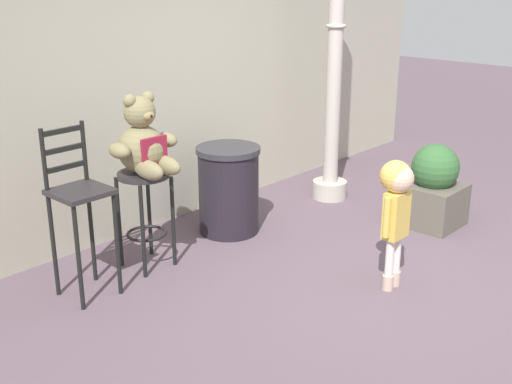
{
  "coord_description": "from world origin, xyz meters",
  "views": [
    {
      "loc": [
        -3.91,
        -2.32,
        2.28
      ],
      "look_at": [
        -0.49,
        0.83,
        0.67
      ],
      "focal_mm": 45.44,
      "sensor_mm": 36.0,
      "label": 1
    }
  ],
  "objects_px": {
    "bar_chair_empty": "(79,202)",
    "bar_stool_with_teddy": "(145,199)",
    "teddy_bear": "(144,144)",
    "trash_bin": "(229,190)",
    "planter_with_shrub": "(433,188)",
    "child_walking": "(396,197)",
    "lamppost": "(334,81)"
  },
  "relations": [
    {
      "from": "bar_chair_empty",
      "to": "trash_bin",
      "type": "bearing_deg",
      "value": 2.48
    },
    {
      "from": "bar_chair_empty",
      "to": "teddy_bear",
      "type": "bearing_deg",
      "value": 1.12
    },
    {
      "from": "bar_chair_empty",
      "to": "planter_with_shrub",
      "type": "xyz_separation_m",
      "value": [
        2.96,
        -1.21,
        -0.36
      ]
    },
    {
      "from": "child_walking",
      "to": "teddy_bear",
      "type": "bearing_deg",
      "value": -8.47
    },
    {
      "from": "planter_with_shrub",
      "to": "teddy_bear",
      "type": "bearing_deg",
      "value": 152.53
    },
    {
      "from": "bar_stool_with_teddy",
      "to": "trash_bin",
      "type": "relative_size",
      "value": 0.99
    },
    {
      "from": "teddy_bear",
      "to": "planter_with_shrub",
      "type": "height_order",
      "value": "teddy_bear"
    },
    {
      "from": "child_walking",
      "to": "bar_stool_with_teddy",
      "type": "bearing_deg",
      "value": -8.92
    },
    {
      "from": "teddy_bear",
      "to": "lamppost",
      "type": "xyz_separation_m",
      "value": [
        2.32,
        -0.07,
        0.2
      ]
    },
    {
      "from": "bar_chair_empty",
      "to": "planter_with_shrub",
      "type": "relative_size",
      "value": 1.62
    },
    {
      "from": "bar_stool_with_teddy",
      "to": "planter_with_shrub",
      "type": "height_order",
      "value": "bar_stool_with_teddy"
    },
    {
      "from": "planter_with_shrub",
      "to": "trash_bin",
      "type": "bearing_deg",
      "value": 137.52
    },
    {
      "from": "lamppost",
      "to": "bar_chair_empty",
      "type": "relative_size",
      "value": 2.42
    },
    {
      "from": "trash_bin",
      "to": "bar_chair_empty",
      "type": "distance_m",
      "value": 1.59
    },
    {
      "from": "bar_stool_with_teddy",
      "to": "bar_chair_empty",
      "type": "distance_m",
      "value": 0.62
    },
    {
      "from": "teddy_bear",
      "to": "trash_bin",
      "type": "height_order",
      "value": "teddy_bear"
    },
    {
      "from": "lamppost",
      "to": "bar_stool_with_teddy",
      "type": "bearing_deg",
      "value": 177.47
    },
    {
      "from": "lamppost",
      "to": "planter_with_shrub",
      "type": "bearing_deg",
      "value": -88.36
    },
    {
      "from": "teddy_bear",
      "to": "lamppost",
      "type": "relative_size",
      "value": 0.2
    },
    {
      "from": "teddy_bear",
      "to": "child_walking",
      "type": "bearing_deg",
      "value": -58.34
    },
    {
      "from": "teddy_bear",
      "to": "trash_bin",
      "type": "bearing_deg",
      "value": 3.35
    },
    {
      "from": "bar_stool_with_teddy",
      "to": "teddy_bear",
      "type": "distance_m",
      "value": 0.46
    },
    {
      "from": "bar_chair_empty",
      "to": "bar_stool_with_teddy",
      "type": "bearing_deg",
      "value": 3.86
    },
    {
      "from": "trash_bin",
      "to": "lamppost",
      "type": "xyz_separation_m",
      "value": [
        1.36,
        -0.13,
        0.82
      ]
    },
    {
      "from": "bar_stool_with_teddy",
      "to": "lamppost",
      "type": "bearing_deg",
      "value": -2.53
    },
    {
      "from": "trash_bin",
      "to": "planter_with_shrub",
      "type": "distance_m",
      "value": 1.89
    },
    {
      "from": "planter_with_shrub",
      "to": "child_walking",
      "type": "bearing_deg",
      "value": -163.79
    },
    {
      "from": "teddy_bear",
      "to": "bar_chair_empty",
      "type": "distance_m",
      "value": 0.68
    },
    {
      "from": "trash_bin",
      "to": "teddy_bear",
      "type": "bearing_deg",
      "value": -176.65
    },
    {
      "from": "bar_stool_with_teddy",
      "to": "teddy_bear",
      "type": "relative_size",
      "value": 1.28
    },
    {
      "from": "teddy_bear",
      "to": "planter_with_shrub",
      "type": "bearing_deg",
      "value": -27.47
    },
    {
      "from": "bar_stool_with_teddy",
      "to": "lamppost",
      "type": "xyz_separation_m",
      "value": [
        2.32,
        -0.1,
        0.66
      ]
    }
  ]
}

